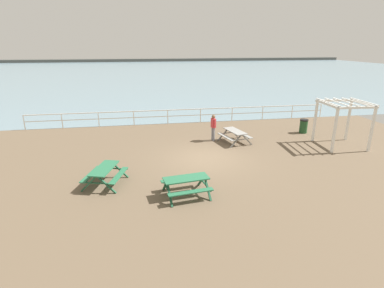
{
  "coord_description": "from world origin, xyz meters",
  "views": [
    {
      "loc": [
        -3.31,
        -14.79,
        5.85
      ],
      "look_at": [
        -0.71,
        0.15,
        0.8
      ],
      "focal_mm": 28.26,
      "sensor_mm": 36.0,
      "label": 1
    }
  ],
  "objects": [
    {
      "name": "picnic_table_near_right",
      "position": [
        -4.98,
        -2.32,
        0.58
      ],
      "size": [
        1.96,
        2.16,
        0.8
      ],
      "rotation": [
        0.0,
        0.0,
        1.28
      ],
      "color": "#286B47",
      "rests_on": "ground"
    },
    {
      "name": "ground_plane",
      "position": [
        0.0,
        0.0,
        -0.1
      ],
      "size": [
        30.0,
        24.0,
        0.2
      ],
      "primitive_type": "cube",
      "color": "brown"
    },
    {
      "name": "seaward_railing",
      "position": [
        0.0,
        7.75,
        0.77
      ],
      "size": [
        23.07,
        0.07,
        1.08
      ],
      "color": "white",
      "rests_on": "ground"
    },
    {
      "name": "sea_band",
      "position": [
        0.0,
        52.75,
        0.0
      ],
      "size": [
        142.0,
        90.0,
        0.01
      ],
      "primitive_type": "cube",
      "color": "gray",
      "rests_on": "ground"
    },
    {
      "name": "visitor",
      "position": [
        1.14,
        3.0,
        0.95
      ],
      "size": [
        0.27,
        0.52,
        1.66
      ],
      "rotation": [
        0.0,
        0.0,
        0.16
      ],
      "color": "slate",
      "rests_on": "ground"
    },
    {
      "name": "litter_bin",
      "position": [
        7.67,
        3.63,
        0.48
      ],
      "size": [
        0.55,
        0.55,
        0.95
      ],
      "color": "#1E4723",
      "rests_on": "ground"
    },
    {
      "name": "lattice_pergola",
      "position": [
        8.35,
        0.66,
        2.0
      ],
      "size": [
        2.58,
        2.7,
        2.7
      ],
      "rotation": [
        0.0,
        0.0,
        -0.06
      ],
      "color": "white",
      "rests_on": "ground"
    },
    {
      "name": "picnic_table_near_left",
      "position": [
        -1.66,
        -3.94,
        0.58
      ],
      "size": [
        1.99,
        1.76,
        0.8
      ],
      "rotation": [
        0.0,
        0.0,
        0.14
      ],
      "color": "#286B47",
      "rests_on": "ground"
    },
    {
      "name": "distant_shoreline",
      "position": [
        0.0,
        95.75,
        0.0
      ],
      "size": [
        142.0,
        6.0,
        1.8
      ],
      "primitive_type": "cube",
      "color": "#4C4C47",
      "rests_on": "ground"
    },
    {
      "name": "picnic_table_mid_centre",
      "position": [
        2.36,
        2.35,
        0.58
      ],
      "size": [
        1.87,
        2.09,
        0.8
      ],
      "rotation": [
        0.0,
        0.0,
        1.79
      ],
      "color": "gray",
      "rests_on": "ground"
    }
  ]
}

